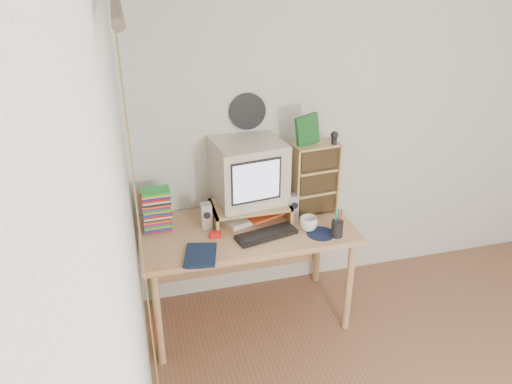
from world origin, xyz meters
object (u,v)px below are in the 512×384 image
cd_rack (314,179)px  dvd_stack (157,211)px  keyboard (266,234)px  desk (244,240)px  crt_monitor (250,172)px  diary (185,254)px  mug (309,224)px

cd_rack → dvd_stack: bearing=172.4°
keyboard → dvd_stack: size_ratio=1.57×
desk → crt_monitor: size_ratio=3.22×
crt_monitor → keyboard: crt_monitor is taller
diary → cd_rack: bearing=33.4°
dvd_stack → cd_rack: bearing=-4.2°
mug → diary: size_ratio=0.51×
keyboard → cd_rack: bearing=17.7°
dvd_stack → diary: 0.42m
dvd_stack → crt_monitor: bearing=-0.9°
dvd_stack → mug: size_ratio=2.17×
mug → dvd_stack: bearing=163.9°
keyboard → mug: size_ratio=3.41×
keyboard → dvd_stack: (-0.66, 0.28, 0.11)m
dvd_stack → desk: bearing=-9.5°
desk → mug: bearing=-27.4°
dvd_stack → diary: size_ratio=1.11×
keyboard → crt_monitor: bearing=84.0°
desk → mug: size_ratio=11.94×
desk → diary: 0.56m
cd_rack → mug: bearing=-121.6°
keyboard → mug: mug is taller
mug → diary: bearing=-172.5°
cd_rack → crt_monitor: bearing=167.6°
cd_rack → mug: size_ratio=4.33×
keyboard → diary: (-0.54, -0.10, 0.01)m
desk → crt_monitor: crt_monitor is taller
desk → diary: bearing=-145.1°
keyboard → cd_rack: (0.40, 0.24, 0.24)m
cd_rack → mug: (-0.11, -0.23, -0.21)m
desk → keyboard: 0.27m
crt_monitor → mug: 0.51m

